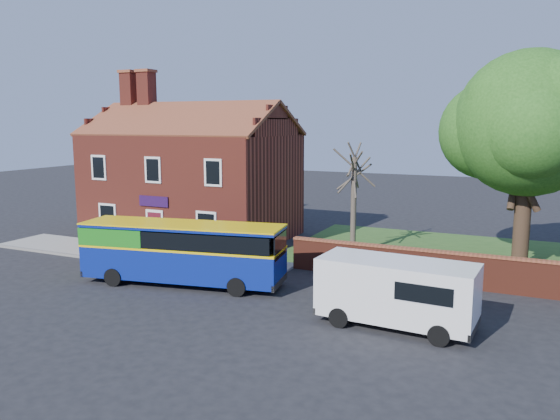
% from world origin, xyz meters
% --- Properties ---
extents(ground, '(120.00, 120.00, 0.00)m').
position_xyz_m(ground, '(0.00, 0.00, 0.00)').
color(ground, black).
rests_on(ground, ground).
extents(pavement, '(18.00, 3.50, 0.12)m').
position_xyz_m(pavement, '(-7.00, 5.75, 0.06)').
color(pavement, gray).
rests_on(pavement, ground).
extents(kerb, '(18.00, 0.15, 0.14)m').
position_xyz_m(kerb, '(-7.00, 4.00, 0.07)').
color(kerb, slate).
rests_on(kerb, ground).
extents(grass_strip, '(26.00, 12.00, 0.04)m').
position_xyz_m(grass_strip, '(13.00, 13.00, 0.02)').
color(grass_strip, '#426B28').
rests_on(grass_strip, ground).
extents(shop_building, '(12.30, 8.13, 10.50)m').
position_xyz_m(shop_building, '(-7.02, 11.50, 3.41)').
color(shop_building, maroon).
rests_on(shop_building, ground).
extents(boundary_wall, '(22.00, 0.38, 1.60)m').
position_xyz_m(boundary_wall, '(13.00, 7.00, 0.81)').
color(boundary_wall, maroon).
rests_on(boundary_wall, ground).
extents(bus, '(9.43, 3.90, 2.80)m').
position_xyz_m(bus, '(-1.76, 2.26, 1.59)').
color(bus, navy).
rests_on(bus, ground).
extents(van_near, '(5.64, 2.56, 2.42)m').
position_xyz_m(van_near, '(8.49, 1.14, 1.36)').
color(van_near, white).
rests_on(van_near, ground).
extents(large_tree, '(8.77, 6.94, 10.69)m').
position_xyz_m(large_tree, '(12.40, 11.26, 7.00)').
color(large_tree, black).
rests_on(large_tree, ground).
extents(bare_tree, '(2.21, 2.64, 5.90)m').
position_xyz_m(bare_tree, '(3.80, 11.03, 3.03)').
color(bare_tree, '#4C4238').
rests_on(bare_tree, ground).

